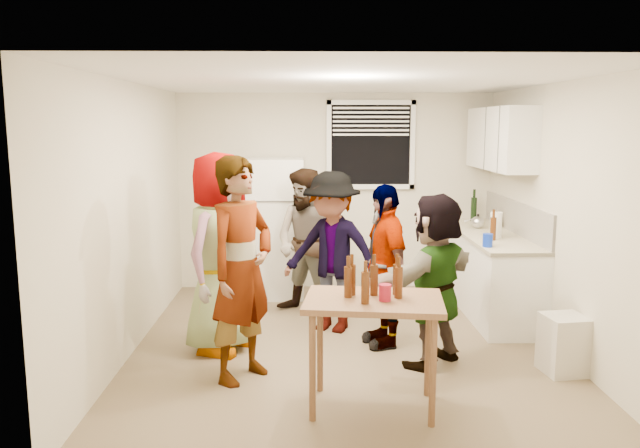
{
  "coord_description": "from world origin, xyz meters",
  "views": [
    {
      "loc": [
        -0.37,
        -5.72,
        2.11
      ],
      "look_at": [
        -0.24,
        0.27,
        1.15
      ],
      "focal_mm": 35.0,
      "sensor_mm": 36.0,
      "label": 1
    }
  ],
  "objects_px": {
    "serving_table": "(372,407)",
    "guest_stripe": "(244,377)",
    "trash_bin": "(564,345)",
    "guest_grey": "(222,349)",
    "blue_cup": "(487,247)",
    "red_cup": "(385,301)",
    "guest_back_right": "(332,329)",
    "beer_bottle_counter": "(493,240)",
    "beer_bottle_table": "(351,294)",
    "guest_black": "(383,344)",
    "wine_bottle": "(473,221)",
    "refrigerator": "(275,227)",
    "kettle": "(478,228)",
    "guest_back_left": "(308,314)",
    "guest_orange": "(432,363)"
  },
  "relations": [
    {
      "from": "red_cup",
      "to": "trash_bin",
      "type": "bearing_deg",
      "value": 22.75
    },
    {
      "from": "beer_bottle_table",
      "to": "guest_black",
      "type": "height_order",
      "value": "beer_bottle_table"
    },
    {
      "from": "red_cup",
      "to": "guest_grey",
      "type": "relative_size",
      "value": 0.06
    },
    {
      "from": "trash_bin",
      "to": "guest_black",
      "type": "height_order",
      "value": "trash_bin"
    },
    {
      "from": "trash_bin",
      "to": "guest_grey",
      "type": "xyz_separation_m",
      "value": [
        -3.01,
        0.64,
        -0.25
      ]
    },
    {
      "from": "wine_bottle",
      "to": "guest_stripe",
      "type": "relative_size",
      "value": 0.16
    },
    {
      "from": "blue_cup",
      "to": "red_cup",
      "type": "relative_size",
      "value": 1.1
    },
    {
      "from": "beer_bottle_counter",
      "to": "refrigerator",
      "type": "bearing_deg",
      "value": 153.61
    },
    {
      "from": "beer_bottle_table",
      "to": "guest_back_left",
      "type": "bearing_deg",
      "value": 98.04
    },
    {
      "from": "refrigerator",
      "to": "serving_table",
      "type": "xyz_separation_m",
      "value": [
        0.87,
        -3.18,
        -0.85
      ]
    },
    {
      "from": "kettle",
      "to": "guest_back_right",
      "type": "xyz_separation_m",
      "value": [
        -1.76,
        -0.97,
        -0.9
      ]
    },
    {
      "from": "blue_cup",
      "to": "guest_black",
      "type": "distance_m",
      "value": 1.43
    },
    {
      "from": "kettle",
      "to": "beer_bottle_table",
      "type": "relative_size",
      "value": 1.07
    },
    {
      "from": "refrigerator",
      "to": "guest_grey",
      "type": "relative_size",
      "value": 0.91
    },
    {
      "from": "blue_cup",
      "to": "guest_black",
      "type": "bearing_deg",
      "value": -164.48
    },
    {
      "from": "guest_grey",
      "to": "guest_stripe",
      "type": "height_order",
      "value": "guest_grey"
    },
    {
      "from": "guest_orange",
      "to": "guest_back_right",
      "type": "bearing_deg",
      "value": -92.46
    },
    {
      "from": "kettle",
      "to": "guest_back_right",
      "type": "relative_size",
      "value": 0.13
    },
    {
      "from": "beer_bottle_counter",
      "to": "beer_bottle_table",
      "type": "distance_m",
      "value": 2.5
    },
    {
      "from": "guest_grey",
      "to": "guest_stripe",
      "type": "xyz_separation_m",
      "value": [
        0.27,
        -0.68,
        0.0
      ]
    },
    {
      "from": "guest_black",
      "to": "wine_bottle",
      "type": "bearing_deg",
      "value": 132.7
    },
    {
      "from": "blue_cup",
      "to": "guest_orange",
      "type": "distance_m",
      "value": 1.38
    },
    {
      "from": "red_cup",
      "to": "guest_back_right",
      "type": "xyz_separation_m",
      "value": [
        -0.31,
        1.86,
        -0.85
      ]
    },
    {
      "from": "guest_back_right",
      "to": "beer_bottle_counter",
      "type": "bearing_deg",
      "value": 34.86
    },
    {
      "from": "refrigerator",
      "to": "guest_stripe",
      "type": "relative_size",
      "value": 0.91
    },
    {
      "from": "serving_table",
      "to": "guest_back_right",
      "type": "height_order",
      "value": "serving_table"
    },
    {
      "from": "serving_table",
      "to": "guest_stripe",
      "type": "distance_m",
      "value": 1.18
    },
    {
      "from": "kettle",
      "to": "refrigerator",
      "type": "bearing_deg",
      "value": -175.79
    },
    {
      "from": "blue_cup",
      "to": "guest_grey",
      "type": "xyz_separation_m",
      "value": [
        -2.62,
        -0.39,
        -0.9
      ]
    },
    {
      "from": "kettle",
      "to": "guest_back_left",
      "type": "height_order",
      "value": "kettle"
    },
    {
      "from": "kettle",
      "to": "guest_grey",
      "type": "bearing_deg",
      "value": -138.14
    },
    {
      "from": "guest_back_right",
      "to": "guest_orange",
      "type": "xyz_separation_m",
      "value": [
        0.86,
        -0.94,
        0.0
      ]
    },
    {
      "from": "guest_grey",
      "to": "guest_back_left",
      "type": "height_order",
      "value": "guest_back_left"
    },
    {
      "from": "red_cup",
      "to": "guest_back_left",
      "type": "bearing_deg",
      "value": 102.87
    },
    {
      "from": "guest_back_right",
      "to": "guest_black",
      "type": "xyz_separation_m",
      "value": [
        0.48,
        -0.45,
        0.0
      ]
    },
    {
      "from": "refrigerator",
      "to": "serving_table",
      "type": "relative_size",
      "value": 1.69
    },
    {
      "from": "wine_bottle",
      "to": "serving_table",
      "type": "relative_size",
      "value": 0.3
    },
    {
      "from": "kettle",
      "to": "guest_black",
      "type": "height_order",
      "value": "kettle"
    },
    {
      "from": "wine_bottle",
      "to": "red_cup",
      "type": "relative_size",
      "value": 2.45
    },
    {
      "from": "refrigerator",
      "to": "guest_stripe",
      "type": "xyz_separation_m",
      "value": [
        -0.15,
        -2.59,
        -0.85
      ]
    },
    {
      "from": "blue_cup",
      "to": "guest_orange",
      "type": "height_order",
      "value": "blue_cup"
    },
    {
      "from": "beer_bottle_counter",
      "to": "guest_grey",
      "type": "relative_size",
      "value": 0.13
    },
    {
      "from": "wine_bottle",
      "to": "guest_grey",
      "type": "bearing_deg",
      "value": -144.65
    },
    {
      "from": "trash_bin",
      "to": "guest_back_left",
      "type": "distance_m",
      "value": 2.8
    },
    {
      "from": "guest_black",
      "to": "beer_bottle_counter",
      "type": "bearing_deg",
      "value": 105.59
    },
    {
      "from": "blue_cup",
      "to": "guest_stripe",
      "type": "distance_m",
      "value": 2.73
    },
    {
      "from": "blue_cup",
      "to": "serving_table",
      "type": "xyz_separation_m",
      "value": [
        -1.32,
        -1.65,
        -0.9
      ]
    },
    {
      "from": "beer_bottle_counter",
      "to": "beer_bottle_table",
      "type": "bearing_deg",
      "value": -130.89
    },
    {
      "from": "refrigerator",
      "to": "guest_grey",
      "type": "xyz_separation_m",
      "value": [
        -0.43,
        -1.91,
        -0.85
      ]
    },
    {
      "from": "kettle",
      "to": "beer_bottle_table",
      "type": "height_order",
      "value": "kettle"
    }
  ]
}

